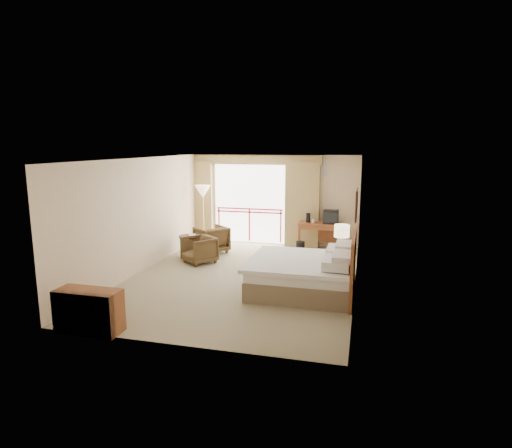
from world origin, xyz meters
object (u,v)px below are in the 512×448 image
(table_lamp, at_px, (342,231))
(side_table, at_px, (189,243))
(tv, at_px, (331,217))
(desk, at_px, (320,228))
(bed, at_px, (305,274))
(armchair_near, at_px, (200,262))
(dresser, at_px, (89,311))
(nightstand, at_px, (340,263))
(floor_lamp, at_px, (203,194))
(wastebasket, at_px, (300,247))
(armchair_far, at_px, (212,252))

(table_lamp, bearing_deg, side_table, 173.64)
(tv, relative_size, side_table, 0.70)
(table_lamp, xyz_separation_m, desk, (-0.72, 2.26, -0.40))
(table_lamp, bearing_deg, bed, -114.66)
(armchair_near, height_order, side_table, side_table)
(side_table, height_order, dresser, dresser)
(nightstand, relative_size, table_lamp, 0.86)
(nightstand, bearing_deg, bed, -117.13)
(table_lamp, height_order, tv, table_lamp)
(bed, height_order, floor_lamp, floor_lamp)
(table_lamp, height_order, desk, table_lamp)
(desk, relative_size, armchair_near, 1.63)
(bed, height_order, tv, tv)
(desk, height_order, wastebasket, desk)
(nightstand, bearing_deg, table_lamp, 88.32)
(desk, bearing_deg, side_table, -154.22)
(bed, xyz_separation_m, floor_lamp, (-3.54, 3.38, 1.18))
(nightstand, xyz_separation_m, dresser, (-3.78, -4.17, 0.09))
(desk, height_order, floor_lamp, floor_lamp)
(wastebasket, relative_size, floor_lamp, 0.18)
(armchair_near, xyz_separation_m, side_table, (-0.42, 0.36, 0.41))
(table_lamp, xyz_separation_m, tv, (-0.42, 2.20, -0.04))
(armchair_far, relative_size, floor_lamp, 0.45)
(side_table, bearing_deg, armchair_near, -40.43)
(table_lamp, xyz_separation_m, floor_lamp, (-4.19, 1.97, 0.54))
(bed, xyz_separation_m, tv, (0.22, 3.61, 0.61))
(wastebasket, height_order, armchair_far, armchair_far)
(table_lamp, distance_m, armchair_near, 3.73)
(side_table, bearing_deg, dresser, -87.16)
(floor_lamp, bearing_deg, tv, 3.57)
(table_lamp, distance_m, armchair_far, 3.97)
(bed, distance_m, dresser, 4.20)
(armchair_near, bearing_deg, nightstand, 34.78)
(nightstand, relative_size, desk, 0.44)
(desk, xyz_separation_m, dresser, (-3.05, -6.48, -0.26))
(floor_lamp, height_order, dresser, floor_lamp)
(wastebasket, bearing_deg, desk, 46.03)
(desk, bearing_deg, wastebasket, -137.12)
(bed, relative_size, armchair_near, 2.85)
(nightstand, bearing_deg, dresser, -133.82)
(bed, height_order, armchair_far, bed)
(tv, xyz_separation_m, armchair_far, (-3.23, -1.02, -0.98))
(table_lamp, bearing_deg, armchair_far, 162.05)
(desk, height_order, armchair_near, desk)
(nightstand, relative_size, armchair_near, 0.72)
(side_table, bearing_deg, nightstand, -7.07)
(side_table, bearing_deg, bed, -28.96)
(dresser, bearing_deg, table_lamp, 50.24)
(tv, bearing_deg, wastebasket, -129.89)
(nightstand, height_order, floor_lamp, floor_lamp)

